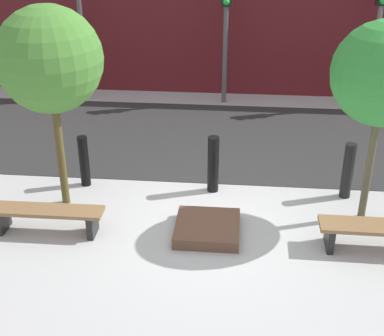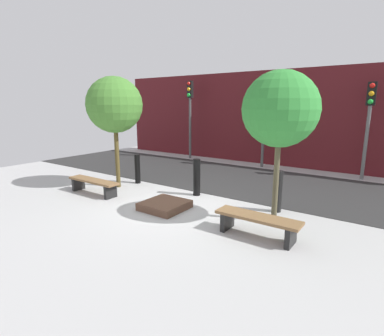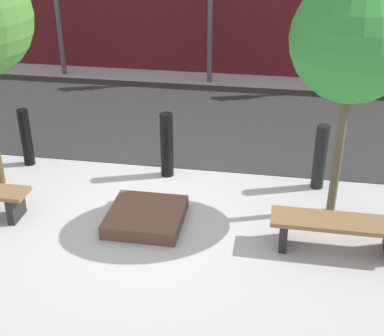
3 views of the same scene
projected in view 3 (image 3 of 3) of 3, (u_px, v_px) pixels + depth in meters
ground_plane at (150, 214)px, 7.72m from camera, size 18.00×18.00×0.00m
road_strip at (192, 119)px, 10.92m from camera, size 18.00×4.38×0.01m
bench_right at (338, 228)px, 6.82m from camera, size 1.71×0.47×0.44m
planter_bed at (146, 217)px, 7.48m from camera, size 1.03×1.04×0.19m
tree_behind_right_bench at (354, 40)px, 6.65m from camera, size 1.61×1.61×3.31m
bollard_far_left at (26, 137)px, 8.92m from camera, size 0.18×0.18×0.98m
bollard_left at (167, 145)px, 8.54m from camera, size 0.21×0.21×1.07m
bollard_center at (320, 157)px, 8.19m from camera, size 0.20×0.20×1.04m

